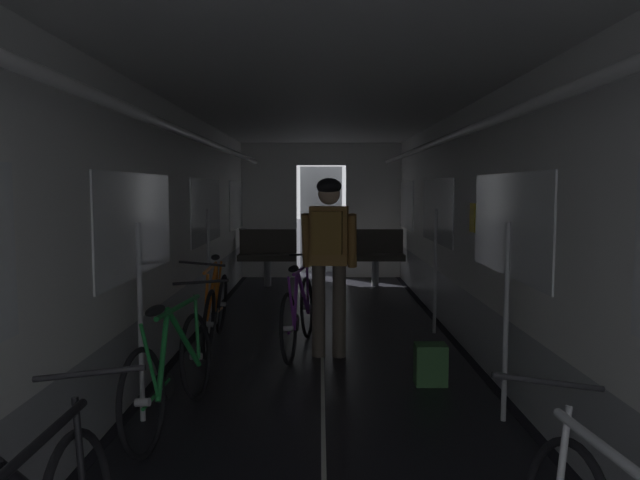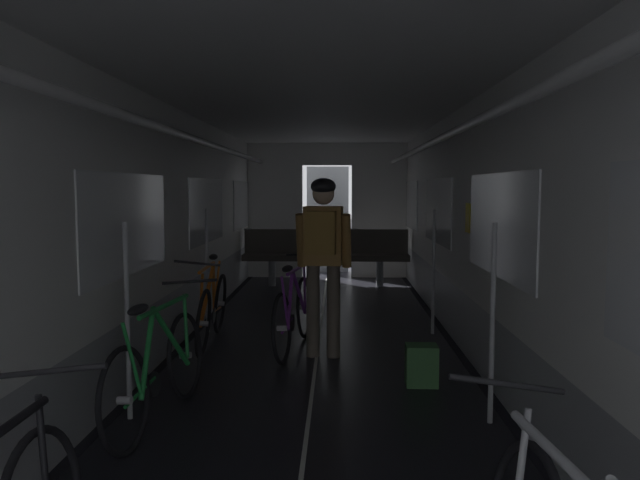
# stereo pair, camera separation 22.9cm
# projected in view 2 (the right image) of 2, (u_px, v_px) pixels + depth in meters

# --- Properties ---
(train_car_shell) EXTENTS (3.14, 12.34, 2.57)m
(train_car_shell) POSITION_uv_depth(u_px,v_px,m) (316.00, 181.00, 5.63)
(train_car_shell) COLOR black
(train_car_shell) RESTS_ON ground
(bench_seat_far_left) EXTENTS (0.98, 0.51, 0.95)m
(bench_seat_far_left) POSITION_uv_depth(u_px,v_px,m) (272.00, 252.00, 10.21)
(bench_seat_far_left) COLOR gray
(bench_seat_far_left) RESTS_ON ground
(bench_seat_far_right) EXTENTS (0.98, 0.51, 0.95)m
(bench_seat_far_right) POSITION_uv_depth(u_px,v_px,m) (379.00, 252.00, 10.15)
(bench_seat_far_right) COLOR gray
(bench_seat_far_right) RESTS_ON ground
(bicycle_green) EXTENTS (0.47, 1.69, 0.95)m
(bicycle_green) POSITION_uv_depth(u_px,v_px,m) (159.00, 369.00, 4.21)
(bicycle_green) COLOR black
(bicycle_green) RESTS_ON ground
(bicycle_orange) EXTENTS (0.44, 1.69, 0.95)m
(bicycle_orange) POSITION_uv_depth(u_px,v_px,m) (212.00, 308.00, 6.36)
(bicycle_orange) COLOR black
(bicycle_orange) RESTS_ON ground
(person_cyclist_aisle) EXTENTS (0.55, 0.42, 1.73)m
(person_cyclist_aisle) POSITION_uv_depth(u_px,v_px,m) (323.00, 247.00, 5.80)
(person_cyclist_aisle) COLOR brown
(person_cyclist_aisle) RESTS_ON ground
(bicycle_purple_in_aisle) EXTENTS (0.48, 1.68, 0.94)m
(bicycle_purple_in_aisle) POSITION_uv_depth(u_px,v_px,m) (294.00, 312.00, 6.13)
(bicycle_purple_in_aisle) COLOR black
(bicycle_purple_in_aisle) RESTS_ON ground
(backpack_on_floor) EXTENTS (0.26, 0.20, 0.34)m
(backpack_on_floor) POSITION_uv_depth(u_px,v_px,m) (421.00, 365.00, 5.03)
(backpack_on_floor) COLOR #3D703D
(backpack_on_floor) RESTS_ON ground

